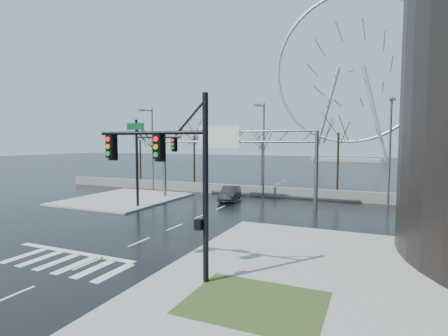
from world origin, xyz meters
The scene contains 18 objects.
ground centered at (0.00, 0.00, 0.00)m, with size 260.00×260.00×0.00m, color black.
sidewalk_right_ext centered at (10.00, 2.00, 0.07)m, with size 12.00×10.00×0.15m, color gray.
sidewalk_far centered at (-11.00, 12.00, 0.07)m, with size 10.00×12.00×0.15m, color gray.
grass_strip centered at (9.00, -5.00, 0.15)m, with size 5.00×4.00×0.02m, color #2C3D19.
barrier_wall centered at (0.00, 20.00, 0.55)m, with size 52.00×0.50×1.10m, color slate.
signal_mast_near centered at (5.14, -4.04, 4.87)m, with size 5.52×0.41×8.00m.
signal_mast_far centered at (-5.87, 8.96, 4.83)m, with size 4.72×0.41×8.00m.
sign_gantry centered at (-0.38, 14.96, 5.18)m, with size 16.36×0.40×7.60m.
streetlight_left centered at (-12.00, 18.16, 5.89)m, with size 0.50×2.55×10.00m.
streetlight_mid centered at (2.00, 18.16, 5.89)m, with size 0.50×2.55×10.00m.
streetlight_right centered at (14.00, 18.16, 5.89)m, with size 0.50×2.55×10.00m.
tree_far_left centered at (-18.00, 24.00, 5.57)m, with size 3.50×3.50×7.00m.
tree_left centered at (-9.00, 23.50, 5.98)m, with size 3.75×3.75×7.50m.
tree_center centered at (0.00, 24.50, 5.17)m, with size 3.25×3.25×6.50m.
tree_right centered at (9.00, 23.50, 6.22)m, with size 3.90×3.90×7.80m.
tree_far_right centered at (17.00, 24.00, 5.41)m, with size 3.40×3.40×6.80m.
ferris_wheel centered at (5.00, 95.00, 26.13)m, with size 45.00×6.00×50.91m.
car centered at (-0.68, 15.80, 0.74)m, with size 1.56×4.48×1.48m, color black.
Camera 1 is at (12.92, -16.75, 6.02)m, focal length 28.00 mm.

